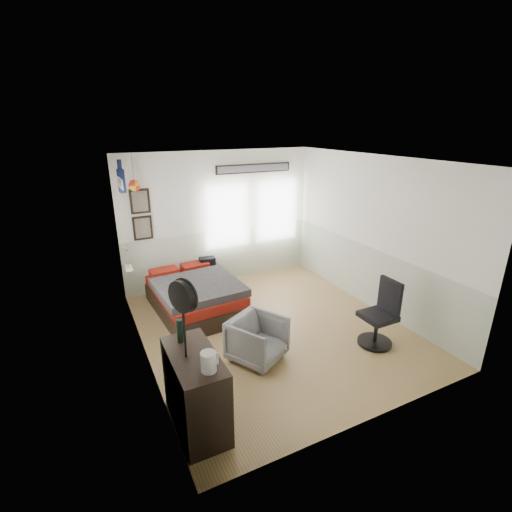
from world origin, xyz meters
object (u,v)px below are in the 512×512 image
(dresser, at_px, (196,390))
(nightstand, at_px, (208,277))
(task_chair, at_px, (380,319))
(armchair, at_px, (257,339))
(bed, at_px, (195,296))

(dresser, distance_m, nightstand, 3.67)
(task_chair, bearing_deg, armchair, 166.10)
(dresser, distance_m, armchair, 1.39)
(dresser, bearing_deg, bed, 72.80)
(armchair, bearing_deg, task_chair, -43.22)
(dresser, xyz_separation_m, armchair, (1.14, 0.78, -0.13))
(armchair, bearing_deg, nightstand, 56.50)
(bed, distance_m, task_chair, 3.14)
(bed, distance_m, dresser, 2.71)
(armchair, height_order, task_chair, task_chair)
(armchair, distance_m, task_chair, 1.89)
(bed, height_order, nightstand, bed)
(dresser, distance_m, task_chair, 3.00)
(bed, xyz_separation_m, nightstand, (0.53, 0.82, -0.05))
(nightstand, bearing_deg, dresser, -118.26)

